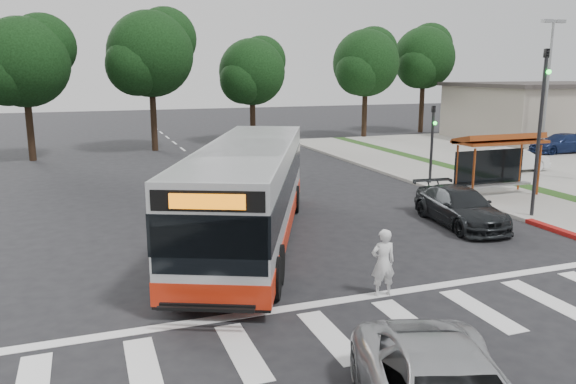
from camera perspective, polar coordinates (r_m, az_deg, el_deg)
name	(u,v)px	position (r m, az deg, el deg)	size (l,w,h in m)	color
ground	(323,257)	(17.71, 3.60, -6.57)	(140.00, 140.00, 0.00)	black
sidewalk_east	(459,184)	(29.86, 16.96, 0.82)	(4.00, 40.00, 0.12)	gray
curb_east	(425,186)	(28.72, 13.76, 0.59)	(0.30, 40.00, 0.15)	#9E9991
commercial_building	(546,113)	(52.51, 24.72, 7.33)	(14.00, 10.00, 4.40)	gray
building_roof_cap	(549,84)	(52.40, 24.95, 9.88)	(14.60, 10.60, 0.30)	#383330
crosswalk_ladder	(410,322)	(13.60, 12.24, -12.82)	(18.00, 2.60, 0.01)	silver
bus_shelter	(498,146)	(27.15, 20.56, 4.38)	(4.20, 1.60, 2.86)	#903D18
traffic_signal_ne_tall	(541,120)	(23.54, 24.29, 6.73)	(0.18, 0.37, 6.50)	black
traffic_signal_ne_short	(432,136)	(29.08, 14.45, 5.50)	(0.18, 0.37, 4.00)	black
lot_light_mid	(549,67)	(43.91, 25.00, 11.41)	(1.90, 0.35, 9.01)	gray
tree_ne_a	(366,62)	(49.05, 7.96, 12.95)	(6.16, 5.74, 9.30)	black
tree_ne_b	(424,57)	(54.34, 13.69, 13.21)	(6.16, 5.74, 10.02)	black
tree_north_a	(151,53)	(41.71, -13.71, 13.60)	(6.60, 6.15, 10.17)	black
tree_north_b	(253,71)	(45.25, -3.60, 12.18)	(5.72, 5.33, 8.43)	black
tree_north_c	(25,61)	(39.53, -25.17, 11.98)	(6.16, 5.74, 9.30)	black
transit_bus	(249,194)	(18.85, -4.02, -0.20)	(2.77, 12.78, 3.30)	silver
pedestrian	(383,263)	(14.67, 9.63, -7.09)	(0.65, 0.43, 1.78)	silver
dark_sedan	(460,207)	(22.03, 17.09, -1.44)	(1.95, 4.79, 1.39)	black
parked_car_1	(514,160)	(34.26, 22.00, 3.08)	(1.41, 4.05, 1.34)	silver
parked_car_3	(561,143)	(43.35, 25.96, 4.48)	(1.85, 4.56, 1.32)	#16244F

